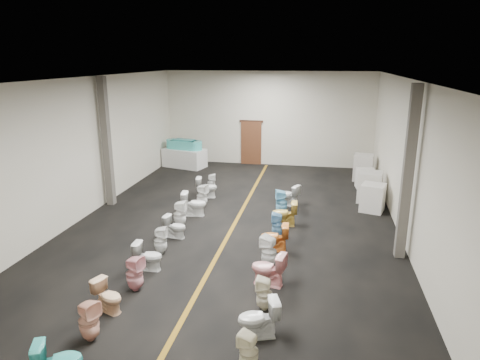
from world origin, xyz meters
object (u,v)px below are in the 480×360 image
(toilet_left_1, at_px, (89,321))
(toilet_right_7, at_px, (285,214))
(toilet_left_10, at_px, (207,187))
(toilet_right_8, at_px, (282,202))
(toilet_left_8, at_px, (194,204))
(toilet_right_4, at_px, (269,252))
(toilet_left_7, at_px, (180,214))
(toilet_left_11, at_px, (211,182))
(toilet_right_0, at_px, (249,352))
(toilet_left_3, at_px, (135,273))
(toilet_right_9, at_px, (289,195))
(toilet_left_9, at_px, (202,196))
(appliance_crate_b, at_px, (370,187))
(toilet_left_6, at_px, (175,227))
(toilet_left_5, at_px, (160,240))
(display_table, at_px, (185,158))
(appliance_crate_d, at_px, (363,168))
(bathtub, at_px, (184,145))
(toilet_right_2, at_px, (264,294))
(toilet_left_2, at_px, (108,296))
(appliance_crate_c, at_px, (365,179))
(appliance_crate_a, at_px, (373,198))
(toilet_left_4, at_px, (148,256))
(toilet_right_3, at_px, (268,269))
(toilet_right_1, at_px, (258,319))
(toilet_right_5, at_px, (274,237))
(toilet_right_6, at_px, (278,225))

(toilet_left_1, distance_m, toilet_right_7, 7.05)
(toilet_left_10, xyz_separation_m, toilet_right_8, (2.94, -1.31, 0.04))
(toilet_left_8, bearing_deg, toilet_right_4, -144.86)
(toilet_left_7, relative_size, toilet_left_11, 1.22)
(toilet_left_10, height_order, toilet_right_0, toilet_left_10)
(toilet_left_7, bearing_deg, toilet_left_11, -0.69)
(toilet_left_3, bearing_deg, toilet_right_9, -11.57)
(toilet_left_9, bearing_deg, appliance_crate_b, -58.90)
(toilet_left_6, bearing_deg, toilet_left_9, 6.57)
(toilet_left_5, relative_size, toilet_right_9, 0.98)
(display_table, height_order, appliance_crate_d, appliance_crate_d)
(bathtub, relative_size, toilet_left_11, 2.64)
(toilet_right_7, bearing_deg, toilet_right_2, -4.06)
(toilet_left_2, xyz_separation_m, toilet_left_9, (0.14, 6.62, 0.07))
(appliance_crate_c, distance_m, appliance_crate_d, 1.24)
(toilet_left_7, relative_size, toilet_right_2, 1.15)
(appliance_crate_a, height_order, toilet_right_4, appliance_crate_a)
(appliance_crate_c, relative_size, toilet_right_8, 0.92)
(toilet_left_3, bearing_deg, toilet_left_6, 14.64)
(bathtub, bearing_deg, toilet_left_4, -64.55)
(appliance_crate_a, xyz_separation_m, toilet_right_3, (-2.88, -5.63, -0.07))
(toilet_right_3, height_order, toilet_right_7, toilet_right_3)
(toilet_left_2, xyz_separation_m, toilet_right_4, (3.02, 2.56, 0.08))
(toilet_right_7, bearing_deg, toilet_right_3, -4.77)
(toilet_left_1, bearing_deg, toilet_right_2, -38.75)
(toilet_left_7, height_order, toilet_left_9, toilet_left_7)
(toilet_left_11, bearing_deg, toilet_right_4, -166.51)
(toilet_right_3, xyz_separation_m, toilet_right_8, (-0.15, 4.71, 0.02))
(appliance_crate_c, bearing_deg, toilet_right_7, -121.63)
(toilet_left_9, relative_size, toilet_right_1, 1.05)
(display_table, relative_size, toilet_right_5, 2.57)
(appliance_crate_b, xyz_separation_m, appliance_crate_d, (0.00, 2.92, 0.00))
(bathtub, distance_m, toilet_left_3, 11.47)
(toilet_right_3, bearing_deg, toilet_right_4, -162.53)
(appliance_crate_d, distance_m, toilet_left_4, 11.08)
(toilet_left_1, relative_size, toilet_right_1, 1.04)
(toilet_left_2, height_order, toilet_left_6, toilet_left_2)
(display_table, xyz_separation_m, bathtub, (0.00, 0.00, 0.63))
(toilet_right_1, height_order, toilet_right_6, toilet_right_1)
(toilet_right_9, bearing_deg, toilet_left_6, -16.52)
(toilet_left_4, relative_size, toilet_right_4, 0.86)
(toilet_left_10, bearing_deg, toilet_right_0, -168.96)
(toilet_left_5, distance_m, toilet_right_1, 4.36)
(appliance_crate_a, distance_m, toilet_left_2, 9.46)
(appliance_crate_a, distance_m, toilet_left_6, 6.82)
(toilet_right_1, distance_m, toilet_right_2, 0.94)
(appliance_crate_a, distance_m, toilet_right_6, 4.10)
(appliance_crate_a, relative_size, toilet_left_10, 1.21)
(toilet_left_7, height_order, toilet_left_8, toilet_left_7)
(toilet_left_3, height_order, toilet_left_6, toilet_left_3)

